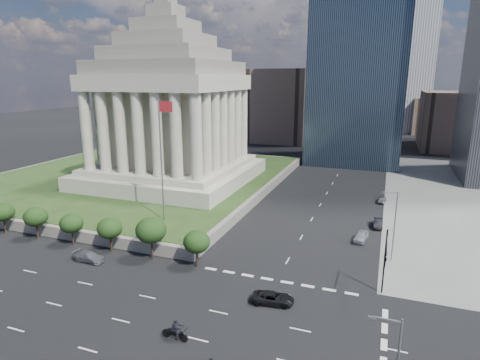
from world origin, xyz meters
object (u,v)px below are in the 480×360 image
at_px(pickup_truck, 273,298).
at_px(suv_grey, 89,257).
at_px(motorcycle_trail, 175,330).
at_px(parked_sedan_far, 382,200).
at_px(parked_sedan_near, 361,236).
at_px(traffic_signal_ne, 385,258).
at_px(parked_sedan_mid, 378,223).
at_px(street_lamp_north, 394,222).
at_px(war_memorial, 169,93).
at_px(flagpole, 162,153).

height_order(pickup_truck, suv_grey, suv_grey).
bearing_deg(motorcycle_trail, pickup_truck, 54.95).
height_order(pickup_truck, parked_sedan_far, pickup_truck).
bearing_deg(motorcycle_trail, parked_sedan_near, 66.33).
height_order(traffic_signal_ne, parked_sedan_mid, traffic_signal_ne).
bearing_deg(street_lamp_north, parked_sedan_far, 93.76).
height_order(war_memorial, suv_grey, war_memorial).
relative_size(war_memorial, motorcycle_trail, 13.58).
bearing_deg(flagpole, street_lamp_north, 1.63).
height_order(parked_sedan_near, parked_sedan_far, parked_sedan_near).
xyz_separation_m(street_lamp_north, parked_sedan_far, (-1.83, 27.83, -5.04)).
height_order(traffic_signal_ne, pickup_truck, traffic_signal_ne).
relative_size(war_memorial, parked_sedan_near, 8.99).
xyz_separation_m(war_memorial, parked_sedan_near, (43.00, -17.08, -20.66)).
xyz_separation_m(street_lamp_north, suv_grey, (-39.17, -14.76, -4.99)).
xyz_separation_m(street_lamp_north, parked_sedan_near, (-4.33, 5.92, -4.92)).
relative_size(traffic_signal_ne, parked_sedan_near, 1.84).
height_order(suv_grey, parked_sedan_near, parked_sedan_near).
bearing_deg(suv_grey, traffic_signal_ne, -82.59).
bearing_deg(pickup_truck, parked_sedan_mid, -28.24).
bearing_deg(traffic_signal_ne, war_memorial, 143.58).
distance_m(street_lamp_north, motorcycle_trail, 32.58).
height_order(traffic_signal_ne, parked_sedan_far, traffic_signal_ne).
height_order(traffic_signal_ne, parked_sedan_near, traffic_signal_ne).
xyz_separation_m(parked_sedan_mid, parked_sedan_far, (0.23, 14.77, -0.09)).
relative_size(pickup_truck, parked_sedan_near, 1.10).
relative_size(street_lamp_north, parked_sedan_mid, 2.34).
bearing_deg(suv_grey, parked_sedan_mid, -50.89).
bearing_deg(parked_sedan_mid, motorcycle_trail, -115.88).
bearing_deg(traffic_signal_ne, suv_grey, -174.86).
bearing_deg(pickup_truck, traffic_signal_ne, -75.78).
xyz_separation_m(parked_sedan_far, motorcycle_trail, (-17.59, -53.58, 0.45)).
distance_m(war_memorial, street_lamp_north, 54.92).
relative_size(suv_grey, parked_sedan_far, 1.28).
relative_size(war_memorial, parked_sedan_far, 10.75).
distance_m(pickup_truck, parked_sedan_far, 45.26).
height_order(war_memorial, parked_sedan_far, war_memorial).
xyz_separation_m(traffic_signal_ne, parked_sedan_far, (-1.00, 39.13, -4.63)).
bearing_deg(street_lamp_north, parked_sedan_near, 126.17).
height_order(pickup_truck, motorcycle_trail, motorcycle_trail).
xyz_separation_m(flagpole, parked_sedan_mid, (33.10, 14.05, -12.41)).
bearing_deg(war_memorial, traffic_signal_ne, -36.42).
bearing_deg(pickup_truck, war_memorial, 32.79).
bearing_deg(parked_sedan_far, traffic_signal_ne, -82.14).
xyz_separation_m(parked_sedan_near, parked_sedan_mid, (2.27, 7.13, -0.03)).
height_order(street_lamp_north, parked_sedan_mid, street_lamp_north).
relative_size(traffic_signal_ne, motorcycle_trail, 2.79).
xyz_separation_m(flagpole, traffic_signal_ne, (34.33, -10.30, -7.86)).
height_order(war_memorial, parked_sedan_mid, war_memorial).
distance_m(war_memorial, parked_sedan_mid, 50.76).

